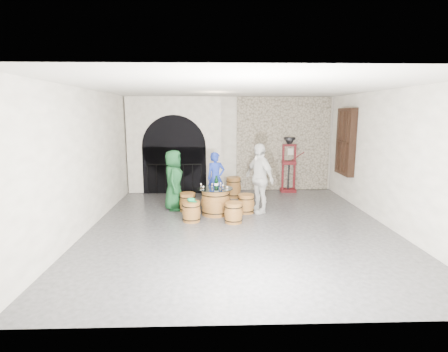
{
  "coord_description": "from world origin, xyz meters",
  "views": [
    {
      "loc": [
        -0.63,
        -8.02,
        2.65
      ],
      "look_at": [
        -0.34,
        0.86,
        1.05
      ],
      "focal_mm": 28.0,
      "sensor_mm": 36.0,
      "label": 1
    }
  ],
  "objects_px": {
    "wine_bottle_right": "(217,183)",
    "barrel_stool_near_right": "(234,213)",
    "corking_press": "(289,160)",
    "person_white": "(259,178)",
    "side_barrel": "(233,187)",
    "barrel_stool_left": "(188,202)",
    "wine_bottle_left": "(216,183)",
    "wine_bottle_center": "(216,183)",
    "barrel_stool_near_left": "(191,212)",
    "person_blue": "(216,178)",
    "person_green": "(174,180)",
    "barrel_stool_far": "(216,198)",
    "barrel_stool_right": "(246,204)",
    "barrel_table": "(215,201)"
  },
  "relations": [
    {
      "from": "person_green",
      "to": "wine_bottle_center",
      "type": "height_order",
      "value": "person_green"
    },
    {
      "from": "person_blue",
      "to": "person_white",
      "type": "height_order",
      "value": "person_white"
    },
    {
      "from": "barrel_table",
      "to": "person_white",
      "type": "xyz_separation_m",
      "value": [
        1.17,
        0.19,
        0.58
      ]
    },
    {
      "from": "barrel_stool_far",
      "to": "barrel_stool_right",
      "type": "relative_size",
      "value": 1.0
    },
    {
      "from": "wine_bottle_center",
      "to": "barrel_stool_left",
      "type": "bearing_deg",
      "value": 156.51
    },
    {
      "from": "wine_bottle_right",
      "to": "side_barrel",
      "type": "bearing_deg",
      "value": 73.51
    },
    {
      "from": "barrel_stool_far",
      "to": "side_barrel",
      "type": "xyz_separation_m",
      "value": [
        0.57,
        1.07,
        0.07
      ]
    },
    {
      "from": "barrel_stool_left",
      "to": "wine_bottle_right",
      "type": "relative_size",
      "value": 1.56
    },
    {
      "from": "person_green",
      "to": "barrel_stool_right",
      "type": "bearing_deg",
      "value": -99.86
    },
    {
      "from": "barrel_table",
      "to": "person_blue",
      "type": "bearing_deg",
      "value": 88.8
    },
    {
      "from": "wine_bottle_center",
      "to": "side_barrel",
      "type": "bearing_deg",
      "value": 73.55
    },
    {
      "from": "side_barrel",
      "to": "corking_press",
      "type": "xyz_separation_m",
      "value": [
        1.92,
        0.76,
        0.76
      ]
    },
    {
      "from": "person_green",
      "to": "person_white",
      "type": "bearing_deg",
      "value": -96.81
    },
    {
      "from": "corking_press",
      "to": "barrel_stool_far",
      "type": "bearing_deg",
      "value": -141.04
    },
    {
      "from": "barrel_table",
      "to": "barrel_stool_left",
      "type": "distance_m",
      "value": 0.84
    },
    {
      "from": "person_blue",
      "to": "wine_bottle_left",
      "type": "xyz_separation_m",
      "value": [
        -0.01,
        -1.11,
        0.08
      ]
    },
    {
      "from": "corking_press",
      "to": "wine_bottle_left",
      "type": "bearing_deg",
      "value": -130.82
    },
    {
      "from": "wine_bottle_left",
      "to": "barrel_stool_near_left",
      "type": "bearing_deg",
      "value": -134.68
    },
    {
      "from": "barrel_stool_near_left",
      "to": "wine_bottle_left",
      "type": "bearing_deg",
      "value": 45.32
    },
    {
      "from": "barrel_stool_left",
      "to": "wine_bottle_left",
      "type": "relative_size",
      "value": 1.56
    },
    {
      "from": "barrel_stool_left",
      "to": "person_green",
      "type": "height_order",
      "value": "person_green"
    },
    {
      "from": "barrel_stool_near_left",
      "to": "wine_bottle_center",
      "type": "bearing_deg",
      "value": 43.37
    },
    {
      "from": "barrel_stool_near_left",
      "to": "person_green",
      "type": "relative_size",
      "value": 0.31
    },
    {
      "from": "person_green",
      "to": "side_barrel",
      "type": "xyz_separation_m",
      "value": [
        1.74,
        1.38,
        -0.51
      ]
    },
    {
      "from": "barrel_stool_near_right",
      "to": "person_blue",
      "type": "height_order",
      "value": "person_blue"
    },
    {
      "from": "wine_bottle_right",
      "to": "side_barrel",
      "type": "xyz_separation_m",
      "value": [
        0.54,
        1.84,
        -0.52
      ]
    },
    {
      "from": "person_white",
      "to": "corking_press",
      "type": "height_order",
      "value": "person_white"
    },
    {
      "from": "barrel_stool_right",
      "to": "wine_bottle_center",
      "type": "bearing_deg",
      "value": -171.08
    },
    {
      "from": "barrel_stool_left",
      "to": "side_barrel",
      "type": "distance_m",
      "value": 2.06
    },
    {
      "from": "barrel_stool_right",
      "to": "barrel_stool_near_right",
      "type": "height_order",
      "value": "same"
    },
    {
      "from": "barrel_stool_left",
      "to": "barrel_stool_near_left",
      "type": "height_order",
      "value": "same"
    },
    {
      "from": "barrel_stool_right",
      "to": "wine_bottle_left",
      "type": "distance_m",
      "value": 1.01
    },
    {
      "from": "barrel_stool_near_right",
      "to": "corking_press",
      "type": "distance_m",
      "value": 4.05
    },
    {
      "from": "barrel_stool_near_right",
      "to": "wine_bottle_center",
      "type": "xyz_separation_m",
      "value": [
        -0.41,
        0.72,
        0.59
      ]
    },
    {
      "from": "barrel_stool_near_left",
      "to": "wine_bottle_center",
      "type": "distance_m",
      "value": 1.05
    },
    {
      "from": "barrel_stool_far",
      "to": "wine_bottle_center",
      "type": "bearing_deg",
      "value": -89.1
    },
    {
      "from": "barrel_stool_near_left",
      "to": "person_blue",
      "type": "relative_size",
      "value": 0.33
    },
    {
      "from": "person_blue",
      "to": "corking_press",
      "type": "relative_size",
      "value": 0.82
    },
    {
      "from": "barrel_stool_far",
      "to": "barrel_stool_near_right",
      "type": "xyz_separation_m",
      "value": [
        0.42,
        -1.55,
        0.0
      ]
    },
    {
      "from": "barrel_stool_left",
      "to": "side_barrel",
      "type": "relative_size",
      "value": 0.78
    },
    {
      "from": "barrel_stool_right",
      "to": "person_green",
      "type": "xyz_separation_m",
      "value": [
        -1.97,
        0.4,
        0.58
      ]
    },
    {
      "from": "barrel_stool_right",
      "to": "wine_bottle_center",
      "type": "relative_size",
      "value": 1.56
    },
    {
      "from": "person_white",
      "to": "wine_bottle_right",
      "type": "bearing_deg",
      "value": -114.17
    },
    {
      "from": "barrel_stool_near_right",
      "to": "person_white",
      "type": "height_order",
      "value": "person_white"
    },
    {
      "from": "wine_bottle_right",
      "to": "barrel_stool_far",
      "type": "bearing_deg",
      "value": 92.16
    },
    {
      "from": "barrel_stool_left",
      "to": "barrel_stool_right",
      "type": "bearing_deg",
      "value": -7.84
    },
    {
      "from": "wine_bottle_right",
      "to": "barrel_stool_near_right",
      "type": "bearing_deg",
      "value": -63.39
    },
    {
      "from": "person_white",
      "to": "wine_bottle_right",
      "type": "xyz_separation_m",
      "value": [
        -1.13,
        -0.12,
        -0.09
      ]
    },
    {
      "from": "corking_press",
      "to": "person_green",
      "type": "bearing_deg",
      "value": -147.03
    },
    {
      "from": "barrel_stool_left",
      "to": "person_blue",
      "type": "distance_m",
      "value": 1.23
    }
  ]
}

